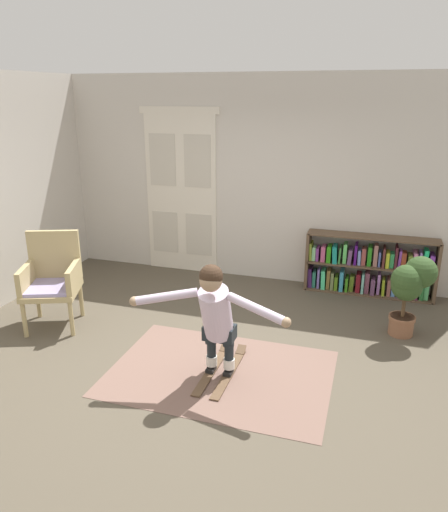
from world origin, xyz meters
The scene contains 9 objects.
ground_plane centered at (0.00, 0.00, 0.00)m, with size 7.20×7.20×0.00m, color brown.
back_wall centered at (0.00, 2.60, 1.45)m, with size 6.00×0.10×2.90m, color beige.
double_door centered at (-1.24, 2.54, 1.23)m, with size 1.22×0.05×2.45m.
rug centered at (0.24, -0.14, 0.00)m, with size 2.16×1.52×0.01m, color brown.
bookshelf centered at (1.54, 2.39, 0.36)m, with size 1.72×0.30×0.82m.
wicker_chair centered at (-1.97, 0.33, 0.58)m, with size 0.78×0.78×1.10m.
potted_plant centered at (1.99, 1.19, 0.63)m, with size 0.48×0.45×0.96m.
skis_pair centered at (0.24, -0.10, 0.02)m, with size 0.28×0.95×0.07m.
person_skier centered at (0.23, -0.27, 0.73)m, with size 1.48×0.54×1.15m.
Camera 1 is at (1.52, -4.11, 2.63)m, focal length 34.02 mm.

